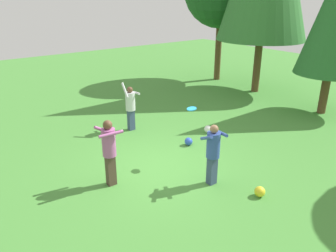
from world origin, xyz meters
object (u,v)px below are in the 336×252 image
Objects in this scene: ball_white at (208,129)px; frisbee at (192,109)px; person_catcher at (213,150)px; ball_blue at (189,141)px; person_bystander at (109,147)px; person_thrower at (130,105)px; ball_yellow at (260,192)px.

frisbee is at bearing -56.55° from ball_white.
person_catcher reaches higher than ball_blue.
person_catcher is 2.58m from person_bystander.
person_bystander is 6.11× the size of frisbee.
frisbee reaches higher than ball_blue.
person_thrower is 3.71m from person_bystander.
person_thrower is 6.69× the size of ball_yellow.
ball_white is 1.26m from ball_blue.
ball_white is (-1.24, 1.88, -1.49)m from frisbee.
person_thrower reaches higher than ball_yellow.
person_thrower is at bearing -177.23° from ball_yellow.
frisbee is 1.04× the size of ball_white.
person_catcher is at bearing -5.25° from person_thrower.
ball_yellow is at bearing 3.71° from frisbee.
person_bystander is 6.36× the size of ball_white.
person_thrower is at bearing -177.94° from frisbee.
person_bystander reaches higher than ball_yellow.
frisbee is 1.86m from ball_blue.
frisbee is 2.70m from ball_white.
person_bystander reaches higher than person_catcher.
ball_blue is (0.36, -1.20, -0.01)m from ball_white.
person_bystander is (-1.51, -2.09, 0.09)m from person_catcher.
ball_white is (-0.99, 4.33, -0.91)m from person_bystander.
person_catcher is 6.32× the size of ball_blue.
person_thrower is at bearing -133.48° from ball_white.
ball_blue is at bearing 142.41° from frisbee.
person_catcher is (4.39, -0.25, 0.02)m from person_thrower.
person_bystander is at bearing -95.96° from frisbee.
person_bystander reaches higher than ball_white.
frisbee is 1.12× the size of ball_blue.
frisbee is (3.13, 0.11, 0.68)m from person_thrower.
person_catcher is 1.50m from ball_yellow.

